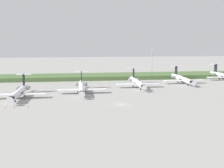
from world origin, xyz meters
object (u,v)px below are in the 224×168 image
at_px(regional_jet_second, 19,92).
at_px(safety_cone_front_marker, 5,108).
at_px(regional_jet_fourth, 137,82).
at_px(antenna_mast, 152,62).
at_px(safety_cone_rear_marker, 28,107).
at_px(regional_jet_third, 82,88).
at_px(regional_jet_sixth, 224,76).
at_px(regional_jet_fifth, 182,79).
at_px(safety_cone_mid_marker, 14,107).

bearing_deg(regional_jet_second, safety_cone_front_marker, -94.16).
bearing_deg(regional_jet_fourth, antenna_mast, 65.76).
bearing_deg(regional_jet_second, safety_cone_rear_marker, -69.07).
relative_size(antenna_mast, safety_cone_rear_marker, 41.17).
bearing_deg(regional_jet_third, regional_jet_fourth, 21.84).
height_order(regional_jet_fourth, safety_cone_rear_marker, regional_jet_fourth).
xyz_separation_m(regional_jet_fourth, regional_jet_sixth, (59.35, 18.60, 0.00)).
xyz_separation_m(regional_jet_fourth, antenna_mast, (20.08, 44.59, 6.87)).
bearing_deg(safety_cone_rear_marker, regional_jet_second, 110.93).
bearing_deg(regional_jet_fourth, regional_jet_second, -161.24).
distance_m(regional_jet_fifth, safety_cone_rear_marker, 90.74).
bearing_deg(safety_cone_mid_marker, regional_jet_second, 95.78).
bearing_deg(antenna_mast, regional_jet_third, -131.28).
relative_size(regional_jet_third, regional_jet_fifth, 1.00).
xyz_separation_m(regional_jet_fifth, safety_cone_front_marker, (-86.22, -45.99, -2.26)).
height_order(regional_jet_second, antenna_mast, antenna_mast).
bearing_deg(safety_cone_mid_marker, regional_jet_fifth, 28.90).
bearing_deg(regional_jet_fourth, regional_jet_fifth, 17.93).
distance_m(regional_jet_fifth, antenna_mast, 36.99).
distance_m(regional_jet_fourth, safety_cone_mid_marker, 65.78).
relative_size(regional_jet_second, regional_jet_fifth, 1.00).
height_order(safety_cone_front_marker, safety_cone_rear_marker, same).
bearing_deg(safety_cone_rear_marker, regional_jet_sixth, 26.89).
bearing_deg(regional_jet_sixth, regional_jet_second, -161.94).
relative_size(regional_jet_fourth, safety_cone_front_marker, 56.36).
height_order(regional_jet_third, safety_cone_mid_marker, regional_jet_third).
xyz_separation_m(regional_jet_second, safety_cone_mid_marker, (1.77, -17.53, -2.26)).
height_order(regional_jet_third, antenna_mast, antenna_mast).
xyz_separation_m(regional_jet_third, safety_cone_mid_marker, (-25.14, -24.87, -2.26)).
height_order(regional_jet_third, safety_cone_rear_marker, regional_jet_third).
bearing_deg(regional_jet_fourth, safety_cone_mid_marker, -146.11).
bearing_deg(safety_cone_front_marker, safety_cone_rear_marker, 0.42).
distance_m(safety_cone_front_marker, safety_cone_rear_marker, 7.99).
height_order(regional_jet_third, regional_jet_fifth, same).
bearing_deg(safety_cone_rear_marker, regional_jet_fifth, 30.42).
height_order(regional_jet_fourth, regional_jet_fifth, same).
xyz_separation_m(antenna_mast, safety_cone_rear_marker, (-69.71, -81.27, -9.13)).
bearing_deg(safety_cone_mid_marker, regional_jet_sixth, 25.88).
height_order(regional_jet_fourth, safety_cone_front_marker, regional_jet_fourth).
bearing_deg(regional_jet_sixth, safety_cone_front_marker, -154.68).
xyz_separation_m(regional_jet_sixth, antenna_mast, (-39.27, 25.99, 6.87)).
distance_m(regional_jet_fourth, safety_cone_rear_marker, 61.76).
bearing_deg(regional_jet_third, regional_jet_fifth, 19.94).
bearing_deg(regional_jet_fourth, regional_jet_third, -158.16).
xyz_separation_m(regional_jet_third, regional_jet_sixth, (88.78, 30.39, 0.00)).
relative_size(regional_jet_fourth, regional_jet_fifth, 1.00).
bearing_deg(safety_cone_rear_marker, safety_cone_front_marker, -179.58).
xyz_separation_m(regional_jet_sixth, safety_cone_mid_marker, (-113.92, -55.26, -2.26)).
relative_size(regional_jet_third, safety_cone_rear_marker, 56.36).
xyz_separation_m(regional_jet_second, regional_jet_third, (26.92, 7.34, 0.00)).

